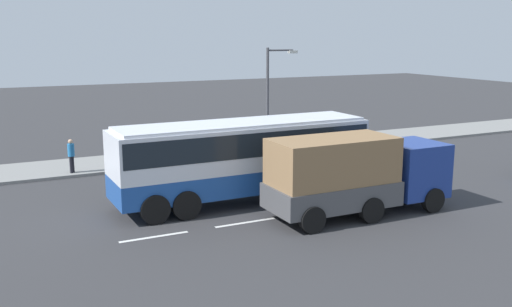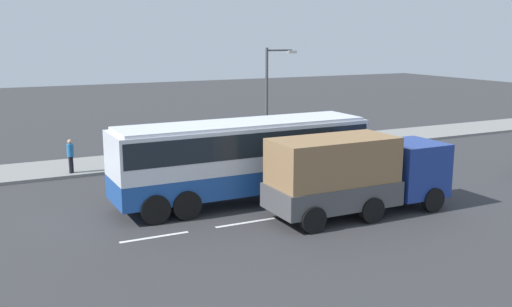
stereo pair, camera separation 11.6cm
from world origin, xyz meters
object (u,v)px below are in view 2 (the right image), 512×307
Objects in this scene: street_lamp at (270,92)px; cargo_truck at (356,173)px; pedestrian_near_curb at (70,154)px; coach_bus at (243,152)px.

cargo_truck is at bearing -100.83° from street_lamp.
pedestrian_near_curb is at bearing 178.47° from street_lamp.
coach_bus is 9.10m from street_lamp.
coach_bus is 1.47× the size of cargo_truck.
pedestrian_near_curb is 11.04m from street_lamp.
coach_bus is at bearing 164.50° from pedestrian_near_curb.
cargo_truck is 1.23× the size of street_lamp.
coach_bus is at bearing 131.29° from cargo_truck.
coach_bus is at bearing -124.99° from street_lamp.
pedestrian_near_curb is (-8.67, 11.13, -0.53)m from cargo_truck.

